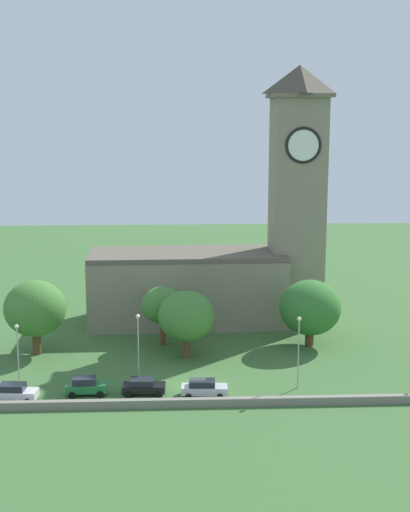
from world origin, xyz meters
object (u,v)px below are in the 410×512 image
Objects in this scene: streetlamp_west_end at (18,347)px; streetlamp_west_mid at (138,339)px; tree_by_tower at (186,316)px; tree_churchyard at (35,309)px; tree_riverside_east at (310,308)px; tree_riverside_west at (162,305)px; car_silver at (204,388)px; car_green at (86,386)px; church at (227,254)px; streetlamp_central at (299,341)px; car_black at (143,386)px; car_white at (14,392)px.

streetlamp_west_mid is (12.19, 1.37, 0.29)m from streetlamp_west_end.
tree_churchyard is at bearing 173.19° from tree_by_tower.
tree_riverside_west is at bearing 176.25° from tree_riverside_east.
tree_riverside_west is (-4.38, 16.97, 4.18)m from car_silver.
streetlamp_west_end is 0.93× the size of streetlamp_west_mid.
streetlamp_west_mid is (5.27, 2.35, 4.17)m from car_green.
tree_by_tower reaches higher than streetlamp_west_mid.
tree_churchyard is at bearing -150.99° from church.
car_silver is 0.66× the size of streetlamp_west_end.
car_green is (-16.31, -26.34, -8.55)m from church.
streetlamp_central is 0.96× the size of tree_by_tower.
tree_by_tower reaches higher than car_silver.
streetlamp_central is at bearing -77.67° from church.
church is 26.77m from streetlamp_west_mid.
car_green is 0.47× the size of tree_churchyard.
streetlamp_west_end is at bearing 174.22° from car_silver.
tree_by_tower is (-5.84, -15.25, -4.47)m from church.
streetlamp_west_end is 12.27m from tree_churchyard.
tree_by_tower is 17.97m from tree_churchyard.
tree_by_tower is at bearing 30.17° from streetlamp_west_end.
tree_by_tower is at bearing 67.49° from car_black.
streetlamp_west_end reaches higher than car_white.
church is at bearing 47.51° from streetlamp_west_end.
tree_by_tower is at bearing 59.24° from streetlamp_west_mid.
tree_churchyard reaches higher than streetlamp_west_mid.
tree_churchyard is 15.24m from tree_riverside_west.
car_green is at bearing -115.39° from tree_riverside_west.
car_black is 25.22m from tree_riverside_east.
tree_riverside_west is (-14.28, 15.21, -0.04)m from streetlamp_central.
tree_by_tower reaches higher than car_white.
tree_riverside_east reaches higher than streetlamp_central.
car_black is 16.62m from streetlamp_central.
church is 26.49m from streetlamp_central.
church is 4.76× the size of streetlamp_west_end.
car_white is 29.25m from streetlamp_central.
car_white is (-23.29, -27.66, -8.59)m from church.
car_white reaches higher than car_silver.
car_silver is at bearing -5.78° from streetlamp_west_end.
church reaches higher than car_silver.
streetlamp_west_mid is at bearing 153.95° from car_silver.
car_green is 0.56× the size of tree_riverside_west.
car_black is 0.60× the size of tree_riverside_west.
tree_churchyard is at bearing 91.49° from car_white.
streetlamp_west_end is 0.94× the size of streetlamp_central.
church reaches higher than streetlamp_west_end.
tree_riverside_east reaches higher than tree_by_tower.
streetlamp_west_end is 0.91× the size of tree_by_tower.
streetlamp_central is (28.81, -0.16, 0.27)m from streetlamp_west_end.
car_green is 0.54× the size of streetlamp_west_mid.
tree_by_tower is (4.63, 11.17, 4.19)m from car_black.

